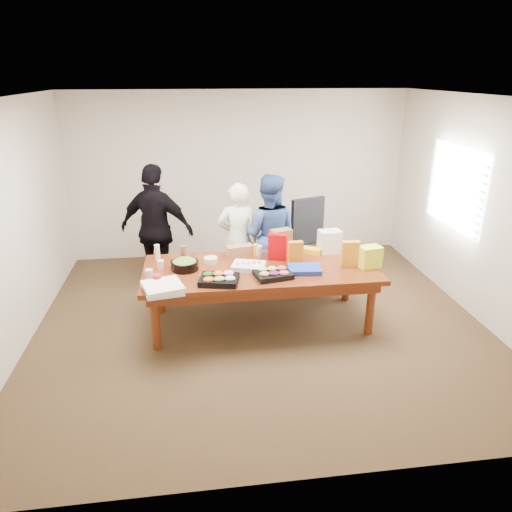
{
  "coord_description": "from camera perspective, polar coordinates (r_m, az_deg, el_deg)",
  "views": [
    {
      "loc": [
        -0.76,
        -5.22,
        2.96
      ],
      "look_at": [
        -0.04,
        0.1,
        0.86
      ],
      "focal_mm": 33.27,
      "sensor_mm": 36.0,
      "label": 1
    }
  ],
  "objects": [
    {
      "name": "pizza_box_upper",
      "position": [
        5.16,
        -11.16,
        -3.59
      ],
      "size": [
        0.49,
        0.49,
        0.05
      ],
      "primitive_type": "cube",
      "rotation": [
        0.0,
        0.0,
        0.3
      ],
      "color": "white",
      "rests_on": "pizza_box_lower"
    },
    {
      "name": "dressing_bottle",
      "position": [
        5.89,
        -8.73,
        0.21
      ],
      "size": [
        0.07,
        0.07,
        0.21
      ],
      "primitive_type": "cylinder",
      "rotation": [
        0.0,
        0.0,
        0.04
      ],
      "color": "brown",
      "rests_on": "conference_table"
    },
    {
      "name": "dip_bowl_b",
      "position": [
        5.87,
        -5.47,
        -0.49
      ],
      "size": [
        0.17,
        0.17,
        0.07
      ],
      "primitive_type": "cylinder",
      "rotation": [
        0.0,
        0.0,
        0.04
      ],
      "color": "silver",
      "rests_on": "conference_table"
    },
    {
      "name": "chip_bag_blue",
      "position": [
        5.61,
        5.84,
        -1.59
      ],
      "size": [
        0.41,
        0.32,
        0.06
      ],
      "primitive_type": "cube",
      "rotation": [
        0.0,
        0.0,
        -0.1
      ],
      "color": "#19369F",
      "rests_on": "conference_table"
    },
    {
      "name": "banana_bunch",
      "position": [
        6.17,
        6.74,
        0.63
      ],
      "size": [
        0.26,
        0.23,
        0.08
      ],
      "primitive_type": "cube",
      "rotation": [
        0.0,
        0.0,
        -0.54
      ],
      "color": "yellow",
      "rests_on": "conference_table"
    },
    {
      "name": "floor",
      "position": [
        6.05,
        0.52,
        -8.02
      ],
      "size": [
        5.5,
        5.0,
        0.02
      ],
      "primitive_type": "cube",
      "color": "#47301E",
      "rests_on": "ground"
    },
    {
      "name": "conference_table",
      "position": [
        5.87,
        0.53,
        -4.74
      ],
      "size": [
        2.8,
        1.2,
        0.75
      ],
      "primitive_type": "cube",
      "color": "#4C1C0F",
      "rests_on": "floor"
    },
    {
      "name": "bread_loaf",
      "position": [
        6.07,
        -1.99,
        0.68
      ],
      "size": [
        0.35,
        0.21,
        0.13
      ],
      "primitive_type": "cube",
      "rotation": [
        0.0,
        0.0,
        0.2
      ],
      "color": "#A16646",
      "rests_on": "conference_table"
    },
    {
      "name": "salad_bowl",
      "position": [
        5.7,
        -8.58,
        -1.1
      ],
      "size": [
        0.4,
        0.4,
        0.11
      ],
      "primitive_type": "cylinder",
      "rotation": [
        0.0,
        0.0,
        0.25
      ],
      "color": "black",
      "rests_on": "conference_table"
    },
    {
      "name": "office_chair",
      "position": [
        6.74,
        6.56,
        0.89
      ],
      "size": [
        0.8,
        0.8,
        1.23
      ],
      "primitive_type": "cube",
      "rotation": [
        0.0,
        0.0,
        0.35
      ],
      "color": "black",
      "rests_on": "floor"
    },
    {
      "name": "person_left",
      "position": [
        6.71,
        -11.83,
        3.12
      ],
      "size": [
        1.15,
        0.82,
        1.82
      ],
      "primitive_type": "imported",
      "rotation": [
        0.0,
        0.0,
        2.75
      ],
      "color": "black",
      "rests_on": "floor"
    },
    {
      "name": "plate_a",
      "position": [
        6.26,
        7.9,
        0.57
      ],
      "size": [
        0.31,
        0.31,
        0.01
      ],
      "primitive_type": "cylinder",
      "rotation": [
        0.0,
        0.0,
        -0.31
      ],
      "color": "silver",
      "rests_on": "conference_table"
    },
    {
      "name": "chip_bag_yellow",
      "position": [
        5.81,
        11.27,
        0.27
      ],
      "size": [
        0.21,
        0.1,
        0.31
      ],
      "primitive_type": "cube",
      "rotation": [
        0.0,
        0.0,
        -0.06
      ],
      "color": "orange",
      "rests_on": "conference_table"
    },
    {
      "name": "clear_cup_b",
      "position": [
        5.76,
        -11.37,
        -1.03
      ],
      "size": [
        0.1,
        0.1,
        0.11
      ],
      "primitive_type": "cylinder",
      "rotation": [
        0.0,
        0.0,
        0.26
      ],
      "color": "silver",
      "rests_on": "conference_table"
    },
    {
      "name": "person_center",
      "position": [
        6.54,
        -2.15,
        2.02
      ],
      "size": [
        0.59,
        0.39,
        1.59
      ],
      "primitive_type": "imported",
      "rotation": [
        0.0,
        0.0,
        3.12
      ],
      "color": "white",
      "rests_on": "floor"
    },
    {
      "name": "ranch_bottle",
      "position": [
        6.05,
        -11.78,
        0.45
      ],
      "size": [
        0.08,
        0.08,
        0.19
      ],
      "primitive_type": "cylinder",
      "rotation": [
        0.0,
        0.0,
        0.21
      ],
      "color": "beige",
      "rests_on": "conference_table"
    },
    {
      "name": "mustard_bottle",
      "position": [
        6.06,
        -0.07,
        0.76
      ],
      "size": [
        0.06,
        0.06,
        0.15
      ],
      "primitive_type": "cylinder",
      "rotation": [
        0.0,
        0.0,
        0.05
      ],
      "color": "yellow",
      "rests_on": "conference_table"
    },
    {
      "name": "kraft_bag",
      "position": [
        6.06,
        3.04,
        1.68
      ],
      "size": [
        0.29,
        0.22,
        0.34
      ],
      "primitive_type": "cube",
      "rotation": [
        0.0,
        0.0,
        0.32
      ],
      "color": "brown",
      "rests_on": "conference_table"
    },
    {
      "name": "chip_bag_orange",
      "position": [
        5.82,
        4.77,
        0.44
      ],
      "size": [
        0.18,
        0.09,
        0.28
      ],
      "primitive_type": "cube",
      "rotation": [
        0.0,
        0.0,
        0.07
      ],
      "color": "orange",
      "rests_on": "conference_table"
    },
    {
      "name": "red_cup",
      "position": [
        5.32,
        -11.79,
        -2.85
      ],
      "size": [
        0.11,
        0.11,
        0.13
      ],
      "primitive_type": "cylinder",
      "rotation": [
        0.0,
        0.0,
        -0.19
      ],
      "color": "#A7201C",
      "rests_on": "conference_table"
    },
    {
      "name": "window_panel",
      "position": [
        6.93,
        22.85,
        7.56
      ],
      "size": [
        0.03,
        1.4,
        1.1
      ],
      "primitive_type": "cube",
      "color": "white",
      "rests_on": "wall_right"
    },
    {
      "name": "grocery_bag_white",
      "position": [
        6.21,
        8.84,
        1.73
      ],
      "size": [
        0.3,
        0.23,
        0.3
      ],
      "primitive_type": "cube",
      "rotation": [
        0.0,
        0.0,
        0.11
      ],
      "color": "white",
      "rests_on": "conference_table"
    },
    {
      "name": "fruit_tray",
      "position": [
        5.44,
        2.05,
        -2.22
      ],
      "size": [
        0.46,
        0.39,
        0.06
      ],
      "primitive_type": "cube",
      "rotation": [
        0.0,
        0.0,
        0.19
      ],
      "color": "black",
      "rests_on": "conference_table"
    },
    {
      "name": "wall_right",
      "position": [
        6.49,
        25.46,
        4.93
      ],
      "size": [
        0.04,
        5.0,
        2.7
      ],
      "primitive_type": "cube",
      "color": "beige",
      "rests_on": "floor"
    },
    {
      "name": "mayo_jar",
      "position": [
        6.06,
        0.35,
        0.67
      ],
      "size": [
        0.09,
        0.09,
        0.13
      ],
      "primitive_type": "cylinder",
      "rotation": [
        0.0,
        0.0,
        0.07
      ],
      "color": "white",
      "rests_on": "conference_table"
    },
    {
      "name": "window_blinds",
      "position": [
        6.91,
        22.57,
        7.56
      ],
      "size": [
        0.04,
        1.36,
        1.0
      ],
      "primitive_type": "cube",
      "color": "beige",
      "rests_on": "wall_right"
    },
    {
      "name": "sheet_cake",
      "position": [
        5.65,
        -0.9,
        -1.26
      ],
      "size": [
        0.45,
        0.39,
        0.07
      ],
      "primitive_type": "cube",
      "rotation": [
        0.0,
        0.0,
        -0.31
      ],
      "color": "white",
      "rests_on": "conference_table"
    },
    {
      "name": "grocery_bag_yellow",
      "position": [
        5.84,
        13.51,
        -0.1
      ],
      "size": [
        0.29,
        0.23,
        0.26
      ],
      "primitive_type": "cube",
      "rotation": [
        0.0,
        0.0,
        0.2
      ],
      "color": "#F1FF30",
      "rests_on": "conference_table"
    },
    {
      "name": "pizza_box_lower",
      "position": [
        5.19,
        -11.03,
        -3.94
      ],
      "size": [
        0.46,
        0.46,
        0.05
      ],
      "primitive_type": "cube",
      "rotation": [
        0.0,
        0.0,
        0.18
      ],
      "color": "silver",
      "rests_on": "conference_table"
    },
    {
      "name": "veggie_tray",
      "position": [
        5.31,
        -4.48,
        -2.87
      ],
      "size": [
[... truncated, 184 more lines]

